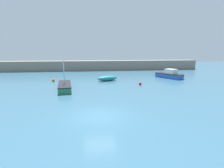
{
  "coord_description": "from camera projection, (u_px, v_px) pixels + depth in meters",
  "views": [
    {
      "loc": [
        -0.74,
        -12.81,
        4.97
      ],
      "look_at": [
        1.99,
        7.99,
        0.93
      ],
      "focal_mm": 28.0,
      "sensor_mm": 36.0,
      "label": 1
    }
  ],
  "objects": [
    {
      "name": "ground_plane",
      "position": [
        100.0,
        117.0,
        13.53
      ],
      "size": [
        120.0,
        120.0,
        0.2
      ],
      "primitive_type": "cube",
      "color": "#38667F"
    },
    {
      "name": "cabin_cruiser_white",
      "position": [
        169.0,
        75.0,
        31.83
      ],
      "size": [
        3.95,
        5.33,
        1.67
      ],
      "rotation": [
        0.0,
        0.0,
        2.05
      ],
      "color": "#2D56B7",
      "rests_on": "ground_plane"
    },
    {
      "name": "sailboat_short_mast",
      "position": [
        65.0,
        86.0,
        22.5
      ],
      "size": [
        2.26,
        6.38,
        3.82
      ],
      "rotation": [
        0.0,
        0.0,
        4.84
      ],
      "color": "#287A4C",
      "rests_on": "ground_plane"
    },
    {
      "name": "mooring_buoy_red",
      "position": [
        140.0,
        84.0,
        25.42
      ],
      "size": [
        0.4,
        0.4,
        0.4
      ],
      "primitive_type": "sphere",
      "color": "red",
      "rests_on": "ground_plane"
    },
    {
      "name": "harbor_breakwater",
      "position": [
        92.0,
        65.0,
        44.41
      ],
      "size": [
        54.61,
        3.28,
        2.41
      ],
      "primitive_type": "cube",
      "color": "gray",
      "rests_on": "ground_plane"
    },
    {
      "name": "rowboat_white_midwater",
      "position": [
        107.0,
        78.0,
        28.95
      ],
      "size": [
        3.6,
        2.02,
        0.82
      ],
      "rotation": [
        0.0,
        0.0,
        3.41
      ],
      "color": "teal",
      "rests_on": "ground_plane"
    },
    {
      "name": "mooring_buoy_orange",
      "position": [
        53.0,
        80.0,
        28.22
      ],
      "size": [
        0.49,
        0.49,
        0.49
      ],
      "primitive_type": "sphere",
      "color": "orange",
      "rests_on": "ground_plane"
    }
  ]
}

